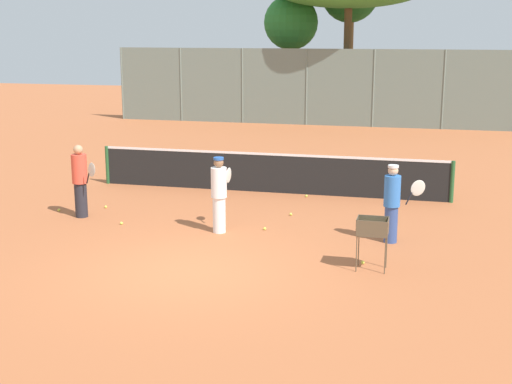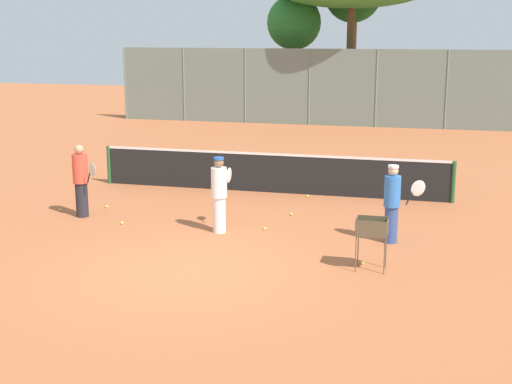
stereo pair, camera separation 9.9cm
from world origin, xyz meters
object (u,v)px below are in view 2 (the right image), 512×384
Objects in this scene: player_white_outfit at (219,193)px; player_red_cap at (81,180)px; ball_cart at (371,231)px; player_yellow_shirt at (392,203)px; tennis_net at (271,172)px.

player_red_cap is at bearing 89.98° from player_white_outfit.
player_red_cap reaches higher than ball_cart.
player_yellow_shirt reaches higher than ball_cart.
player_white_outfit is at bearing 167.31° from player_yellow_shirt.
tennis_net is 5.80× the size of player_white_outfit.
player_red_cap is at bearing 162.66° from player_yellow_shirt.
player_red_cap is at bearing 162.75° from ball_cart.
ball_cart is at bearing 14.28° from player_red_cap.
tennis_net is at bearing 116.90° from player_yellow_shirt.
player_white_outfit is 3.52m from player_red_cap.
player_white_outfit reaches higher than player_yellow_shirt.
player_red_cap reaches higher than tennis_net.
tennis_net is 5.19m from player_yellow_shirt.
player_yellow_shirt is at bearing 82.16° from ball_cart.
player_white_outfit is 3.79m from ball_cart.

